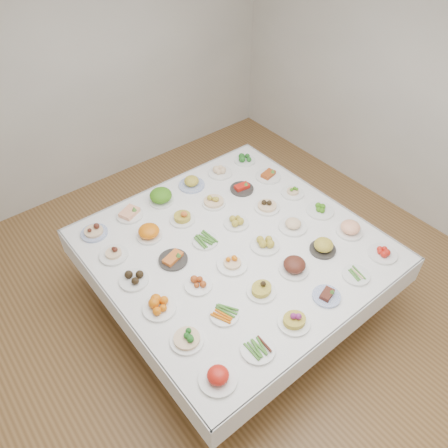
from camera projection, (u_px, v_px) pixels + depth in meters
room_envelope at (226, 135)px, 3.07m from camera, size 5.02×5.02×2.81m
display_table at (235, 249)px, 3.84m from camera, size 2.28×2.28×0.75m
dish_0 at (218, 375)px, 2.83m from camera, size 0.26×0.26×0.14m
dish_1 at (258, 348)px, 3.02m from camera, size 0.24×0.24×0.06m
dish_2 at (295, 319)px, 3.16m from camera, size 0.24×0.24×0.13m
dish_3 at (327, 295)px, 3.35m from camera, size 0.22×0.22×0.08m
dish_4 at (356, 275)px, 3.51m from camera, size 0.22×0.22×0.05m
dish_5 at (383, 252)px, 3.67m from camera, size 0.24×0.24×0.09m
dish_6 at (187, 336)px, 3.04m from camera, size 0.24×0.24×0.14m
dish_7 at (224, 314)px, 3.23m from camera, size 0.22×0.22×0.05m
dish_8 at (262, 287)px, 3.36m from camera, size 0.23×0.23×0.14m
dish_9 at (294, 265)px, 3.53m from camera, size 0.24×0.24×0.14m
dish_10 at (323, 246)px, 3.70m from camera, size 0.22×0.22×0.12m
dish_11 at (350, 227)px, 3.85m from camera, size 0.23×0.23×0.14m
dish_12 at (159, 304)px, 3.25m from camera, size 0.25×0.25×0.12m
dish_13 at (198, 283)px, 3.43m from camera, size 0.22×0.22×0.08m
dish_14 at (232, 261)px, 3.57m from camera, size 0.25×0.25×0.14m
dish_15 at (265, 242)px, 3.74m from camera, size 0.25×0.25×0.11m
dish_16 at (293, 223)px, 3.90m from camera, size 0.25×0.25×0.14m
dish_17 at (320, 209)px, 4.08m from camera, size 0.25×0.25×0.10m
dish_18 at (133, 277)px, 3.46m from camera, size 0.23×0.23×0.11m
dish_19 at (173, 257)px, 3.62m from camera, size 0.24×0.24×0.11m
dish_20 at (205, 240)px, 3.80m from camera, size 0.22×0.22×0.06m
dish_21 at (236, 221)px, 3.95m from camera, size 0.22×0.22×0.10m
dish_22 at (267, 204)px, 4.10m from camera, size 0.24×0.24×0.13m
dish_23 at (293, 191)px, 4.27m from camera, size 0.22×0.22×0.10m
dish_24 at (113, 252)px, 3.65m from camera, size 0.24×0.24×0.12m
dish_25 at (149, 232)px, 3.82m from camera, size 0.22×0.22×0.13m
dish_26 at (182, 215)px, 3.97m from camera, size 0.23×0.23×0.14m
dish_27 at (214, 199)px, 4.14m from camera, size 0.24×0.24×0.13m
dish_28 at (242, 187)px, 4.32m from camera, size 0.23×0.23×0.09m
dish_29 at (268, 174)px, 4.47m from camera, size 0.25×0.25×0.11m
dish_30 at (93, 229)px, 3.84m from camera, size 0.23×0.23×0.14m
dish_31 at (129, 212)px, 4.03m from camera, size 0.24×0.24×0.12m
dish_32 at (161, 196)px, 4.16m from camera, size 0.27×0.27×0.15m
dish_33 at (191, 181)px, 4.35m from camera, size 0.26×0.26×0.14m
dish_34 at (220, 170)px, 4.51m from camera, size 0.25×0.25×0.11m
dish_35 at (245, 158)px, 4.68m from camera, size 0.22×0.22×0.10m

